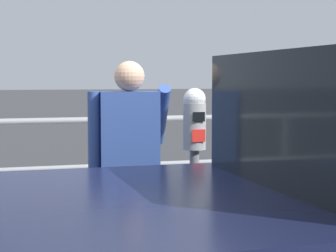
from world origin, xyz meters
name	(u,v)px	position (x,y,z in m)	size (l,w,h in m)	color
parking_meter	(195,143)	(0.09, 0.27, 1.16)	(0.17, 0.18, 1.43)	slate
pedestrian_at_meter	(130,159)	(-0.38, 0.34, 1.05)	(0.65, 0.50, 1.62)	black
background_railing	(125,147)	(0.00, 2.25, 0.92)	(24.06, 0.06, 1.10)	gray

